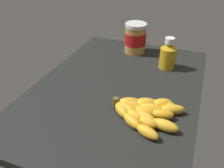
{
  "coord_description": "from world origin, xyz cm",
  "views": [
    {
      "loc": [
        -69.97,
        -25.1,
        47.93
      ],
      "look_at": [
        -4.13,
        0.53,
        3.29
      ],
      "focal_mm": 38.3,
      "sensor_mm": 36.0,
      "label": 1
    }
  ],
  "objects": [
    {
      "name": "peanut_butter_jar",
      "position": [
        31.79,
        2.85,
        6.87
      ],
      "size": [
        9.87,
        9.87,
        13.78
      ],
      "color": "#BF8442",
      "rests_on": "ground_plane"
    },
    {
      "name": "banana_bunch",
      "position": [
        -12.6,
        -13.13,
        1.64
      ],
      "size": [
        19.8,
        22.9,
        3.6
      ],
      "color": "gold",
      "rests_on": "ground_plane"
    },
    {
      "name": "ground_plane",
      "position": [
        0.0,
        0.0,
        -1.51
      ],
      "size": [
        84.9,
        58.91,
        3.02
      ],
      "primitive_type": "cube",
      "color": "black"
    },
    {
      "name": "honey_bottle",
      "position": [
        21.42,
        -14.2,
        5.85
      ],
      "size": [
        6.64,
        6.64,
        13.15
      ],
      "color": "gold",
      "rests_on": "ground_plane"
    }
  ]
}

